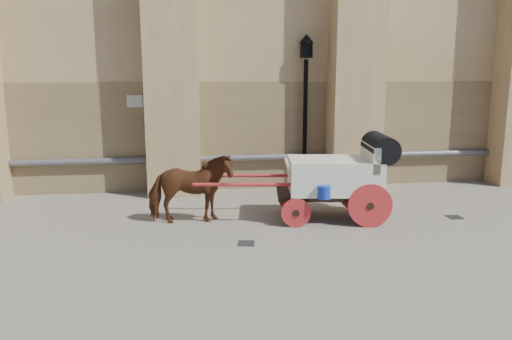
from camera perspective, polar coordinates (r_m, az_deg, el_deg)
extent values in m
plane|color=#6E675C|center=(10.35, -4.03, -7.26)|extent=(90.00, 90.00, 0.00)
cube|color=olive|center=(14.31, 2.77, 4.03)|extent=(44.00, 0.35, 3.00)
cylinder|color=#59595B|center=(14.13, 2.95, 1.48)|extent=(42.00, 0.18, 0.18)
cube|color=beige|center=(13.86, -13.68, 7.66)|extent=(0.42, 0.04, 0.32)
imported|color=#612D19|center=(10.94, -7.52, -2.14)|extent=(1.84, 0.87, 1.54)
cube|color=black|center=(11.34, 8.32, -2.68)|extent=(2.43, 1.36, 0.13)
cube|color=white|center=(11.26, 8.91, -0.60)|extent=(2.16, 1.57, 0.74)
cube|color=white|center=(11.33, 12.92, 1.49)|extent=(0.33, 1.32, 0.58)
cube|color=white|center=(11.10, 4.39, 0.72)|extent=(0.52, 1.20, 0.11)
cylinder|color=black|center=(11.35, 14.00, 2.53)|extent=(0.76, 1.38, 0.59)
cylinder|color=red|center=(10.89, 12.92, -4.00)|extent=(0.95, 0.19, 0.95)
cylinder|color=red|center=(12.12, 11.56, -2.40)|extent=(0.95, 0.19, 0.95)
cylinder|color=red|center=(10.69, 4.59, -4.91)|extent=(0.63, 0.15, 0.63)
cylinder|color=red|center=(11.94, 4.08, -3.18)|extent=(0.63, 0.15, 0.63)
cylinder|color=red|center=(10.68, -0.51, -1.68)|extent=(2.51, 0.42, 0.07)
cylinder|color=red|center=(11.61, -0.48, -0.64)|extent=(2.51, 0.42, 0.07)
cylinder|color=#1537B2|center=(10.55, 7.80, -2.53)|extent=(0.27, 0.27, 0.27)
cylinder|color=black|center=(14.02, 5.62, 5.09)|extent=(0.12, 0.12, 3.60)
cone|color=black|center=(14.28, 5.49, -1.39)|extent=(0.36, 0.36, 0.36)
cube|color=black|center=(13.96, 5.78, 13.49)|extent=(0.28, 0.28, 0.42)
cone|color=black|center=(13.98, 5.80, 14.72)|extent=(0.40, 0.40, 0.24)
cube|color=black|center=(9.74, -1.13, -8.37)|extent=(0.37, 0.37, 0.01)
cube|color=black|center=(12.30, 21.73, -5.02)|extent=(0.33, 0.33, 0.01)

